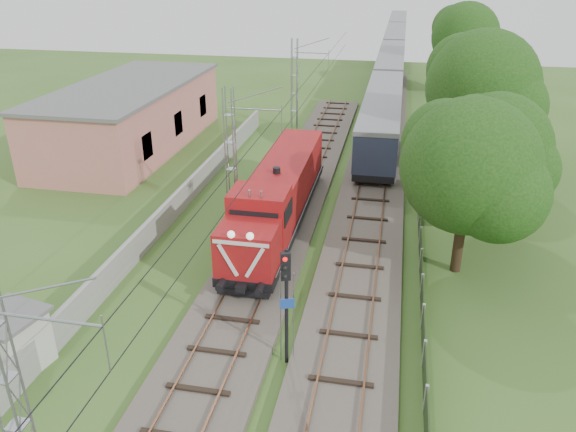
% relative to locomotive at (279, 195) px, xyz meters
% --- Properties ---
extents(ground, '(140.00, 140.00, 0.00)m').
position_rel_locomotive_xyz_m(ground, '(0.00, -11.12, -2.14)').
color(ground, '#395A21').
rests_on(ground, ground).
extents(track_main, '(4.20, 70.00, 0.45)m').
position_rel_locomotive_xyz_m(track_main, '(0.00, -4.12, -1.95)').
color(track_main, '#6B6054').
rests_on(track_main, ground).
extents(track_side, '(4.20, 80.00, 0.45)m').
position_rel_locomotive_xyz_m(track_side, '(5.00, 8.88, -1.95)').
color(track_side, '#6B6054').
rests_on(track_side, ground).
extents(catenary, '(3.31, 70.00, 8.00)m').
position_rel_locomotive_xyz_m(catenary, '(-2.95, 0.88, 1.91)').
color(catenary, gray).
rests_on(catenary, ground).
extents(boundary_wall, '(0.25, 40.00, 1.50)m').
position_rel_locomotive_xyz_m(boundary_wall, '(-6.50, 0.88, -1.39)').
color(boundary_wall, '#9E9E99').
rests_on(boundary_wall, ground).
extents(station_building, '(8.40, 20.40, 5.22)m').
position_rel_locomotive_xyz_m(station_building, '(-15.00, 12.88, 0.49)').
color(station_building, '#D07070').
rests_on(station_building, ground).
extents(fence, '(0.12, 32.00, 1.20)m').
position_rel_locomotive_xyz_m(fence, '(8.00, -8.12, -1.54)').
color(fence, black).
rests_on(fence, ground).
extents(locomotive, '(2.82, 16.13, 4.10)m').
position_rel_locomotive_xyz_m(locomotive, '(0.00, 0.00, 0.00)').
color(locomotive, black).
rests_on(locomotive, ground).
extents(coach_rake, '(3.00, 89.49, 3.47)m').
position_rel_locomotive_xyz_m(coach_rake, '(5.00, 51.51, 0.36)').
color(coach_rake, black).
rests_on(coach_rake, ground).
extents(signal_post, '(0.54, 0.43, 5.01)m').
position_rel_locomotive_xyz_m(signal_post, '(2.75, -11.53, 1.31)').
color(signal_post, black).
rests_on(signal_post, ground).
extents(relay_hut, '(2.77, 2.77, 2.42)m').
position_rel_locomotive_xyz_m(relay_hut, '(-7.40, -13.74, -0.91)').
color(relay_hut, beige).
rests_on(relay_hut, ground).
extents(tree_a, '(6.82, 6.49, 8.84)m').
position_rel_locomotive_xyz_m(tree_a, '(9.83, -2.86, 3.38)').
color(tree_a, '#392817').
rests_on(tree_a, ground).
extents(tree_b, '(6.25, 5.95, 8.10)m').
position_rel_locomotive_xyz_m(tree_b, '(11.62, 1.78, 2.91)').
color(tree_b, '#392817').
rests_on(tree_b, ground).
extents(tree_c, '(7.93, 7.55, 10.28)m').
position_rel_locomotive_xyz_m(tree_c, '(11.81, 11.07, 4.27)').
color(tree_c, '#392817').
rests_on(tree_c, ground).
extents(tree_d, '(7.75, 7.38, 10.04)m').
position_rel_locomotive_xyz_m(tree_d, '(13.06, 38.62, 4.13)').
color(tree_d, '#392817').
rests_on(tree_d, ground).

